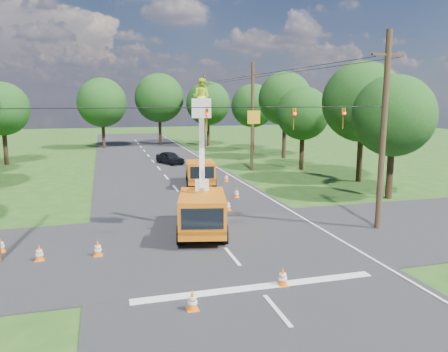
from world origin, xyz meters
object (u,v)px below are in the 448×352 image
object	(u,v)px
traffic_cone_3	(236,193)
ground_worker	(182,221)
distant_car	(170,158)
pole_right_far	(204,111)
pole_right_near	(383,131)
tree_right_c	(303,114)
tree_right_a	(394,116)
tree_right_e	(253,106)
traffic_cone_1	(283,277)
tree_far_c	(208,103)
tree_far_a	(102,103)
tree_right_b	(363,102)
second_truck	(200,172)
traffic_cone_6	(1,245)
traffic_cone_5	(39,253)
tree_right_d	(285,99)
tree_far_b	(159,98)
traffic_cone_2	(228,205)
traffic_cone_4	(98,248)
bucket_truck	(202,201)
pole_right_mid	(252,116)
traffic_cone_7	(226,177)
traffic_cone_0	(193,300)
tree_left_f	(2,109)

from	to	relation	value
traffic_cone_3	ground_worker	bearing A→B (deg)	-122.97
distant_car	pole_right_far	bearing A→B (deg)	40.54
ground_worker	pole_right_near	distance (m)	11.02
pole_right_near	tree_right_c	bearing A→B (deg)	76.11
pole_right_near	tree_right_a	distance (m)	7.82
traffic_cone_3	tree_right_e	xyz separation A→B (m)	(10.27, 26.17, 5.45)
traffic_cone_1	tree_far_c	bearing A→B (deg)	79.72
distant_car	tree_right_c	world-z (taller)	tree_right_c
tree_far_a	tree_right_b	bearing A→B (deg)	-57.17
distant_car	tree_far_a	distance (m)	19.15
second_truck	traffic_cone_6	bearing A→B (deg)	-123.37
tree_right_e	traffic_cone_5	bearing A→B (deg)	-121.56
tree_right_d	tree_far_b	distance (m)	21.52
traffic_cone_1	traffic_cone_2	size ratio (longest dim) A/B	1.00
traffic_cone_4	tree_right_d	size ratio (longest dim) A/B	0.07
tree_far_c	pole_right_far	bearing A→B (deg)	-116.57
bucket_truck	tree_right_c	size ratio (longest dim) A/B	0.98
distant_car	traffic_cone_6	xyz separation A→B (m)	(-11.18, -24.61, -0.29)
second_truck	tree_right_d	xyz separation A→B (m)	(12.65, 13.03, 5.61)
traffic_cone_1	tree_far_b	xyz separation A→B (m)	(2.08, 50.28, 6.45)
pole_right_mid	tree_right_e	distance (m)	15.92
tree_right_c	pole_right_far	bearing A→B (deg)	102.62
traffic_cone_3	pole_right_far	xyz separation A→B (m)	(4.97, 31.17, 4.75)
distant_car	traffic_cone_2	distance (m)	20.25
traffic_cone_6	pole_right_mid	size ratio (longest dim) A/B	0.07
ground_worker	traffic_cone_3	distance (m)	9.58
traffic_cone_7	pole_right_far	distance (m)	26.06
ground_worker	traffic_cone_1	world-z (taller)	ground_worker
traffic_cone_7	tree_right_b	world-z (taller)	tree_right_b
traffic_cone_0	tree_right_a	world-z (taller)	tree_right_a
tree_right_c	bucket_truck	bearing A→B (deg)	-128.31
second_truck	tree_far_b	world-z (taller)	tree_far_b
pole_right_mid	tree_left_f	bearing A→B (deg)	156.77
traffic_cone_2	tree_right_c	world-z (taller)	tree_right_c
bucket_truck	traffic_cone_1	size ratio (longest dim) A/B	10.80
traffic_cone_5	pole_right_far	size ratio (longest dim) A/B	0.07
traffic_cone_5	tree_left_f	world-z (taller)	tree_left_f
traffic_cone_0	tree_far_c	distance (m)	50.04
traffic_cone_3	pole_right_near	world-z (taller)	pole_right_near
traffic_cone_2	traffic_cone_4	size ratio (longest dim) A/B	1.00
traffic_cone_0	pole_right_far	bearing A→B (deg)	76.52
distant_car	pole_right_mid	xyz separation A→B (m)	(6.96, -5.87, 4.46)
traffic_cone_4	tree_right_c	distance (m)	27.36
distant_car	traffic_cone_6	bearing A→B (deg)	-137.66
traffic_cone_3	bucket_truck	bearing A→B (deg)	-119.25
distant_car	traffic_cone_0	distance (m)	32.36
bucket_truck	pole_right_far	world-z (taller)	pole_right_far
tree_far_a	traffic_cone_3	bearing A→B (deg)	-75.99
ground_worker	traffic_cone_2	size ratio (longest dim) A/B	2.69
traffic_cone_3	tree_far_b	distance (m)	36.75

